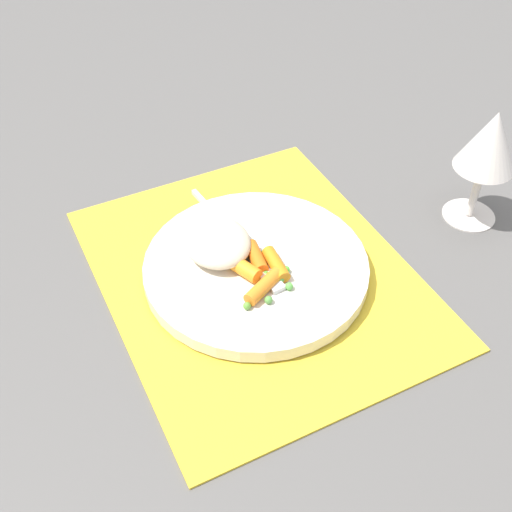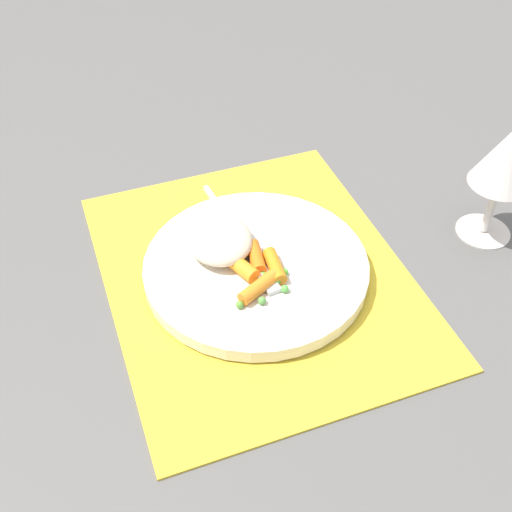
% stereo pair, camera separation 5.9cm
% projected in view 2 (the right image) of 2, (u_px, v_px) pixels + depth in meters
% --- Properties ---
extents(ground_plane, '(2.40, 2.40, 0.00)m').
position_uv_depth(ground_plane, '(256.00, 276.00, 0.75)').
color(ground_plane, '#565451').
extents(placemat, '(0.42, 0.34, 0.01)m').
position_uv_depth(placemat, '(256.00, 274.00, 0.75)').
color(placemat, gold).
rests_on(placemat, ground_plane).
extents(plate, '(0.26, 0.26, 0.02)m').
position_uv_depth(plate, '(256.00, 268.00, 0.74)').
color(plate, silver).
rests_on(plate, placemat).
extents(rice_mound, '(0.09, 0.08, 0.03)m').
position_uv_depth(rice_mound, '(219.00, 239.00, 0.74)').
color(rice_mound, beige).
rests_on(rice_mound, plate).
extents(carrot_portion, '(0.09, 0.06, 0.02)m').
position_uv_depth(carrot_portion, '(257.00, 270.00, 0.72)').
color(carrot_portion, orange).
rests_on(carrot_portion, plate).
extents(pea_scatter, '(0.08, 0.07, 0.01)m').
position_uv_depth(pea_scatter, '(263.00, 278.00, 0.71)').
color(pea_scatter, '#5B9533').
rests_on(pea_scatter, plate).
extents(fork, '(0.21, 0.03, 0.01)m').
position_uv_depth(fork, '(246.00, 246.00, 0.75)').
color(fork, silver).
rests_on(fork, plate).
extents(wine_glass, '(0.07, 0.07, 0.15)m').
position_uv_depth(wine_glass, '(506.00, 160.00, 0.73)').
color(wine_glass, silver).
rests_on(wine_glass, ground_plane).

